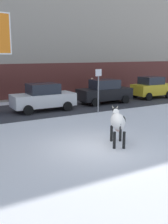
# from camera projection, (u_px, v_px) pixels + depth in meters

# --- Properties ---
(ground_plane) EXTENTS (120.00, 120.00, 0.00)m
(ground_plane) POSITION_uv_depth(u_px,v_px,m) (98.00, 148.00, 11.40)
(ground_plane) COLOR white
(road_strip) EXTENTS (60.00, 5.60, 0.01)m
(road_strip) POSITION_uv_depth(u_px,v_px,m) (27.00, 111.00, 18.80)
(road_strip) COLOR #333338
(road_strip) RESTS_ON ground
(cow_holstein) EXTENTS (1.28, 1.86, 1.54)m
(cow_holstein) POSITION_uv_depth(u_px,v_px,m) (118.00, 121.00, 11.63)
(cow_holstein) COLOR silver
(cow_holstein) RESTS_ON ground
(car_white_sedan) EXTENTS (4.22, 2.03, 1.84)m
(car_white_sedan) POSITION_uv_depth(u_px,v_px,m) (43.00, 97.00, 18.70)
(car_white_sedan) COLOR white
(car_white_sedan) RESTS_ON ground
(car_black_sedan) EXTENTS (4.22, 2.03, 1.84)m
(car_black_sedan) POSITION_uv_depth(u_px,v_px,m) (105.00, 92.00, 21.55)
(car_black_sedan) COLOR black
(car_black_sedan) RESTS_ON ground
(car_yellow_hatchback) EXTENTS (3.52, 1.96, 1.86)m
(car_yellow_hatchback) POSITION_uv_depth(u_px,v_px,m) (152.00, 87.00, 24.10)
(car_yellow_hatchback) COLOR gold
(car_yellow_hatchback) RESTS_ON ground
(pedestrian_by_cars) EXTENTS (0.36, 0.24, 1.73)m
(pedestrian_by_cars) POSITION_uv_depth(u_px,v_px,m) (92.00, 87.00, 24.50)
(pedestrian_by_cars) COLOR #282833
(pedestrian_by_cars) RESTS_ON ground
(street_sign) EXTENTS (0.44, 0.08, 2.82)m
(street_sign) POSITION_uv_depth(u_px,v_px,m) (98.00, 87.00, 17.90)
(street_sign) COLOR gray
(street_sign) RESTS_ON ground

